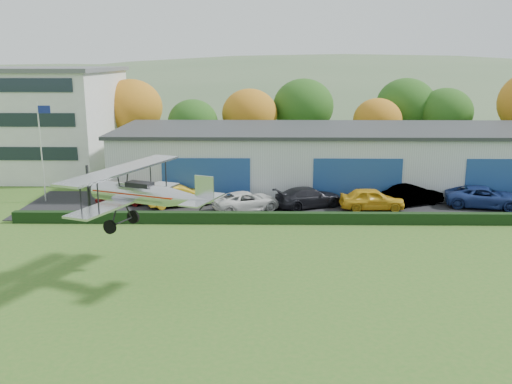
{
  "coord_description": "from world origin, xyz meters",
  "views": [
    {
      "loc": [
        -2.37,
        -21.06,
        11.21
      ],
      "look_at": [
        -2.85,
        10.26,
        3.69
      ],
      "focal_mm": 38.96,
      "sensor_mm": 36.0,
      "label": 1
    }
  ],
  "objects_px": {
    "office_block": "(12,120)",
    "car_4": "(372,199)",
    "car_1": "(179,196)",
    "biplane": "(142,192)",
    "flagpole": "(42,143)",
    "car_2": "(247,201)",
    "hangar": "(347,157)",
    "car_0": "(122,196)",
    "car_3": "(309,197)",
    "car_5": "(413,195)",
    "car_6": "(484,197)"
  },
  "relations": [
    {
      "from": "car_3",
      "to": "car_4",
      "type": "distance_m",
      "value": 4.8
    },
    {
      "from": "flagpole",
      "to": "car_1",
      "type": "xyz_separation_m",
      "value": [
        10.86,
        -1.29,
        -3.92
      ]
    },
    {
      "from": "hangar",
      "to": "biplane",
      "type": "distance_m",
      "value": 25.79
    },
    {
      "from": "hangar",
      "to": "car_4",
      "type": "xyz_separation_m",
      "value": [
        0.82,
        -8.13,
        -1.78
      ]
    },
    {
      "from": "car_2",
      "to": "biplane",
      "type": "bearing_deg",
      "value": 136.2
    },
    {
      "from": "car_3",
      "to": "car_2",
      "type": "bearing_deg",
      "value": 79.37
    },
    {
      "from": "car_2",
      "to": "office_block",
      "type": "bearing_deg",
      "value": 33.83
    },
    {
      "from": "car_6",
      "to": "car_3",
      "type": "bearing_deg",
      "value": 103.94
    },
    {
      "from": "car_1",
      "to": "car_6",
      "type": "relative_size",
      "value": 0.86
    },
    {
      "from": "car_2",
      "to": "car_0",
      "type": "bearing_deg",
      "value": 56.55
    },
    {
      "from": "hangar",
      "to": "car_3",
      "type": "relative_size",
      "value": 7.55
    },
    {
      "from": "office_block",
      "to": "car_4",
      "type": "relative_size",
      "value": 4.25
    },
    {
      "from": "office_block",
      "to": "flagpole",
      "type": "xyz_separation_m",
      "value": [
        8.12,
        -13.0,
        -0.43
      ]
    },
    {
      "from": "car_4",
      "to": "flagpole",
      "type": "bearing_deg",
      "value": 84.27
    },
    {
      "from": "car_6",
      "to": "car_5",
      "type": "bearing_deg",
      "value": 96.3
    },
    {
      "from": "flagpole",
      "to": "car_3",
      "type": "distance_m",
      "value": 21.37
    },
    {
      "from": "car_0",
      "to": "car_6",
      "type": "distance_m",
      "value": 28.21
    },
    {
      "from": "hangar",
      "to": "car_6",
      "type": "height_order",
      "value": "hangar"
    },
    {
      "from": "car_3",
      "to": "car_4",
      "type": "xyz_separation_m",
      "value": [
        4.75,
        -0.66,
        0.05
      ]
    },
    {
      "from": "flagpole",
      "to": "car_0",
      "type": "distance_m",
      "value": 7.53
    },
    {
      "from": "car_1",
      "to": "car_5",
      "type": "distance_m",
      "value": 18.32
    },
    {
      "from": "car_4",
      "to": "car_6",
      "type": "relative_size",
      "value": 0.84
    },
    {
      "from": "office_block",
      "to": "biplane",
      "type": "bearing_deg",
      "value": -56.06
    },
    {
      "from": "car_1",
      "to": "biplane",
      "type": "bearing_deg",
      "value": 160.52
    },
    {
      "from": "car_3",
      "to": "biplane",
      "type": "relative_size",
      "value": 0.64
    },
    {
      "from": "car_3",
      "to": "car_5",
      "type": "bearing_deg",
      "value": -108.02
    },
    {
      "from": "car_4",
      "to": "car_1",
      "type": "bearing_deg",
      "value": 85.75
    },
    {
      "from": "office_block",
      "to": "car_1",
      "type": "xyz_separation_m",
      "value": [
        18.97,
        -14.29,
        -4.34
      ]
    },
    {
      "from": "hangar",
      "to": "car_0",
      "type": "distance_m",
      "value": 19.91
    },
    {
      "from": "car_3",
      "to": "biplane",
      "type": "bearing_deg",
      "value": 122.61
    },
    {
      "from": "office_block",
      "to": "car_0",
      "type": "height_order",
      "value": "office_block"
    },
    {
      "from": "hangar",
      "to": "flagpole",
      "type": "distance_m",
      "value": 25.68
    },
    {
      "from": "car_2",
      "to": "biplane",
      "type": "xyz_separation_m",
      "value": [
        -4.9,
        -13.28,
        3.88
      ]
    },
    {
      "from": "car_4",
      "to": "car_6",
      "type": "height_order",
      "value": "car_4"
    },
    {
      "from": "office_block",
      "to": "car_5",
      "type": "distance_m",
      "value": 39.96
    },
    {
      "from": "office_block",
      "to": "car_6",
      "type": "relative_size",
      "value": 3.55
    },
    {
      "from": "flagpole",
      "to": "car_2",
      "type": "distance_m",
      "value": 16.89
    },
    {
      "from": "flagpole",
      "to": "car_2",
      "type": "relative_size",
      "value": 1.54
    },
    {
      "from": "car_4",
      "to": "biplane",
      "type": "xyz_separation_m",
      "value": [
        -14.4,
        -13.71,
        3.78
      ]
    },
    {
      "from": "car_4",
      "to": "biplane",
      "type": "relative_size",
      "value": 0.57
    },
    {
      "from": "car_0",
      "to": "car_2",
      "type": "height_order",
      "value": "car_2"
    },
    {
      "from": "flagpole",
      "to": "car_0",
      "type": "relative_size",
      "value": 2.02
    },
    {
      "from": "office_block",
      "to": "car_2",
      "type": "bearing_deg",
      "value": -32.64
    },
    {
      "from": "car_2",
      "to": "car_5",
      "type": "height_order",
      "value": "car_5"
    },
    {
      "from": "office_block",
      "to": "car_1",
      "type": "relative_size",
      "value": 4.14
    },
    {
      "from": "car_1",
      "to": "car_5",
      "type": "height_order",
      "value": "car_1"
    },
    {
      "from": "car_3",
      "to": "car_4",
      "type": "bearing_deg",
      "value": -121.47
    },
    {
      "from": "hangar",
      "to": "car_5",
      "type": "distance_m",
      "value": 8.13
    },
    {
      "from": "car_1",
      "to": "biplane",
      "type": "height_order",
      "value": "biplane"
    },
    {
      "from": "car_3",
      "to": "car_6",
      "type": "bearing_deg",
      "value": -112.97
    }
  ]
}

